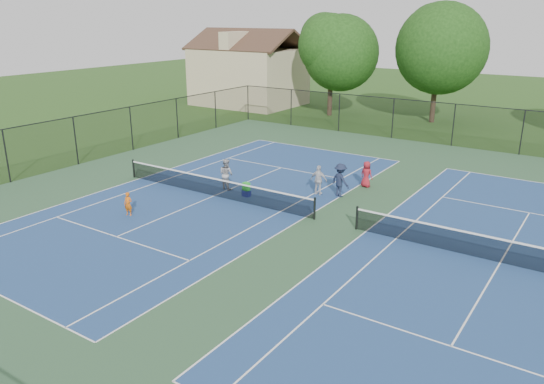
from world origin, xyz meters
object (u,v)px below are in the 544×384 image
Objects in this scene: tree_back_a at (332,48)px; bystander_a at (319,180)px; clapboard_house at (249,74)px; bystander_b at (340,180)px; tree_back_b at (439,44)px; ball_hopper at (246,187)px; ball_crate at (246,193)px; bystander_c at (366,174)px; child_player at (128,204)px; instructor at (226,174)px.

bystander_a is at bearing -63.48° from tree_back_a.
clapboard_house is 29.89m from bystander_a.
tree_back_b is at bearing -64.09° from bystander_b.
clapboard_house reaches higher than ball_hopper.
ball_hopper is (7.41, -23.09, -5.51)m from tree_back_a.
clapboard_house reaches higher than ball_crate.
bystander_c is at bearing -41.27° from clapboard_house.
bystander_b is 4.83m from ball_hopper.
tree_back_b is 6.40× the size of bystander_a.
clapboard_house is 30.39m from bystander_b.
bystander_b reaches higher than bystander_c.
clapboard_house is at bearing 101.78° from child_player.
ball_crate is (1.61, -0.40, -0.67)m from instructor.
bystander_a reaches higher than bystander_c.
bystander_b is at bearing 34.24° from child_player.
instructor reaches higher than ball_crate.
clapboard_house is 29.21m from bystander_c.
ball_hopper is (-4.47, -4.89, -0.19)m from bystander_c.
instructor is 1.69m from ball_hopper.
bystander_a is at bearing -46.91° from clapboard_house.
bystander_a reaches higher than ball_hopper.
bystander_b reaches higher than ball_crate.
tree_back_b is 25.95m from ball_crate.
bystander_a is at bearing 69.74° from bystander_c.
tree_back_a is at bearing 107.80° from ball_hopper.
tree_back_b reaches higher than bystander_a.
bystander_a is (20.36, -21.76, -2.31)m from clapboard_house.
tree_back_a is 23.97m from bystander_b.
tree_back_b is at bearing 12.53° from tree_back_a.
tree_back_b reaches higher than ball_hopper.
tree_back_b is at bearing 3.01° from clapboard_house.
bystander_a is at bearing 38.31° from ball_hopper.
instructor is (5.80, -22.70, -5.21)m from tree_back_a.
bystander_c is 6.65m from ball_crate.
tree_back_a is 29.22m from child_player.
ball_hopper is (0.00, -0.00, 0.37)m from ball_crate.
instructor is 4.10× the size of ball_crate.
ball_hopper is at bearing -93.62° from tree_back_b.
instructor is 6.07m from bystander_b.
instructor is 4.07× the size of ball_hopper.
bystander_b is (5.63, 2.27, 0.04)m from instructor.
tree_back_b is 25.86m from ball_hopper.
bystander_c is (21.88, -19.21, -2.37)m from clapboard_house.
bystander_c is at bearing -136.13° from instructor.
ball_hopper is (-4.02, -2.66, -0.34)m from bystander_b.
tree_back_b reaches higher than child_player.
tree_back_a is 5.23× the size of bystander_b.
tree_back_a reaches higher than bystander_c.
instructor is at bearing 62.31° from child_player.
tree_back_a is 9.24m from tree_back_b.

